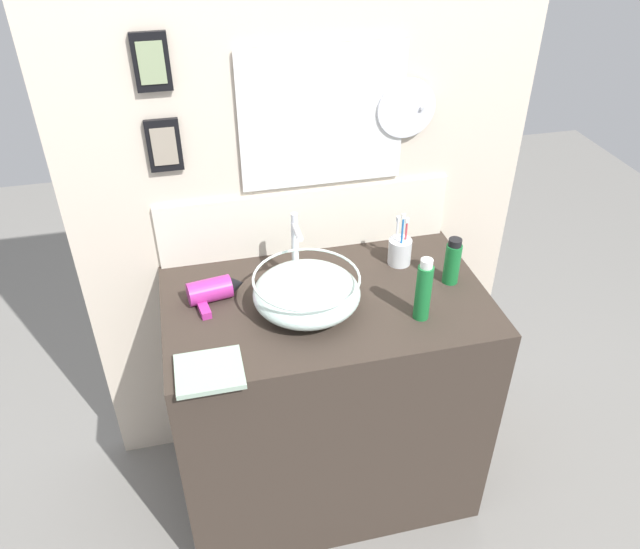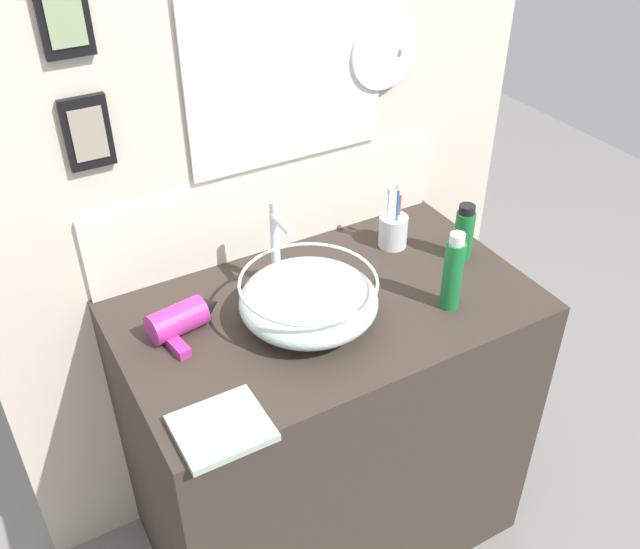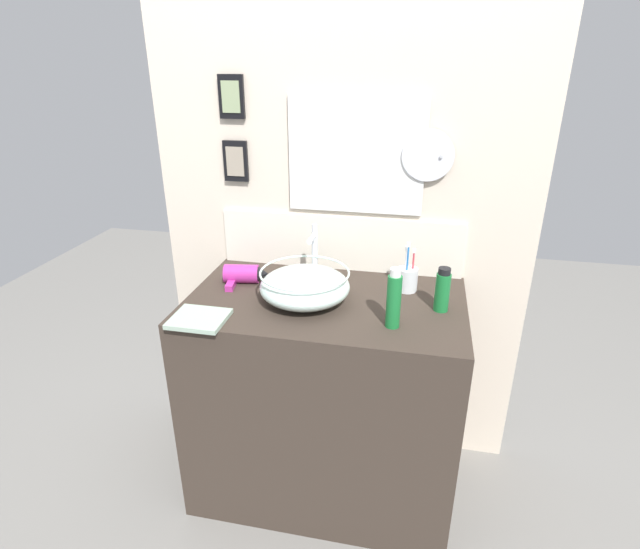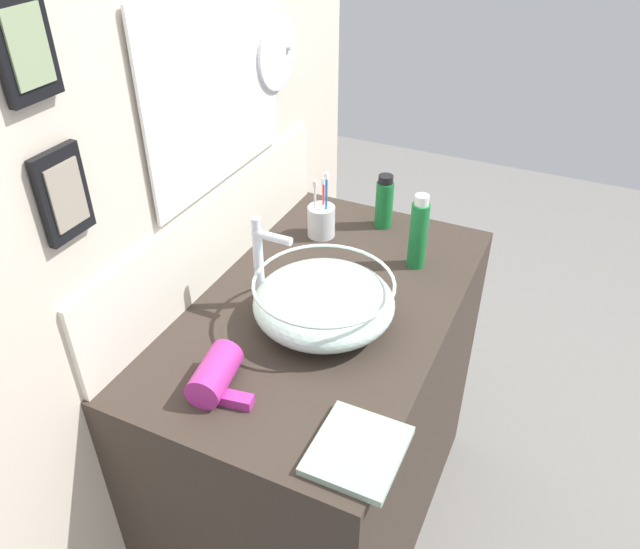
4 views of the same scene
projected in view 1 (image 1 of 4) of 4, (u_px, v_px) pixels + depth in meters
The scene contains 10 objects.
ground_plane at pixel (325, 475), 2.51m from camera, with size 6.00×6.00×0.00m, color gray.
vanity_counter at pixel (326, 397), 2.25m from camera, with size 1.04×0.62×0.89m, color #382D26.
back_panel at pixel (303, 173), 2.10m from camera, with size 1.57×0.10×2.35m.
glass_bowl_sink at pixel (307, 292), 1.92m from camera, with size 0.33×0.33×0.12m.
faucet at pixel (296, 244), 2.01m from camera, with size 0.02×0.10×0.25m.
hair_drier at pixel (214, 290), 1.98m from camera, with size 0.19×0.15×0.08m.
toothbrush_cup at pixel (400, 251), 2.14m from camera, with size 0.08×0.08×0.20m.
lotion_bottle at pixel (423, 290), 1.87m from camera, with size 0.05×0.05×0.21m.
soap_dispenser at pixel (453, 262), 2.03m from camera, with size 0.05×0.05×0.16m.
hand_towel at pixel (209, 371), 1.72m from camera, with size 0.19×0.17×0.02m, color #99B29E.
Camera 1 is at (-0.39, -1.54, 2.11)m, focal length 35.00 mm.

